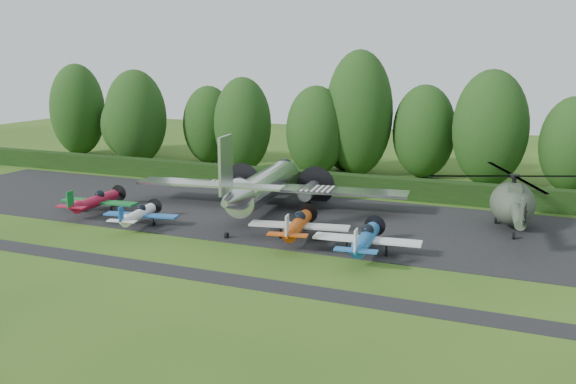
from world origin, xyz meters
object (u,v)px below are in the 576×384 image
at_px(light_plane_red, 96,201).
at_px(light_plane_white, 139,214).
at_px(light_plane_orange, 298,225).
at_px(helicopter, 513,200).
at_px(transport_plane, 263,186).
at_px(light_plane_blue, 366,239).

distance_m(light_plane_red, light_plane_white, 6.38).
relative_size(light_plane_orange, helicopter, 0.51).
bearing_deg(transport_plane, light_plane_orange, -41.59).
bearing_deg(light_plane_red, transport_plane, 32.72).
height_order(light_plane_orange, helicopter, helicopter).
height_order(transport_plane, light_plane_blue, transport_plane).
height_order(transport_plane, helicopter, transport_plane).
distance_m(light_plane_orange, helicopter, 17.61).
relative_size(light_plane_red, light_plane_orange, 0.94).
height_order(transport_plane, light_plane_red, transport_plane).
height_order(light_plane_white, helicopter, helicopter).
bearing_deg(helicopter, light_plane_white, -150.19).
bearing_deg(helicopter, light_plane_blue, -118.95).
distance_m(light_plane_blue, helicopter, 14.61).
bearing_deg(light_plane_blue, transport_plane, 149.35).
relative_size(light_plane_red, light_plane_blue, 0.95).
bearing_deg(light_plane_red, light_plane_blue, -0.41).
bearing_deg(light_plane_orange, light_plane_red, -171.74).
relative_size(light_plane_blue, helicopter, 0.50).
xyz_separation_m(light_plane_white, light_plane_orange, (13.43, 1.26, 0.22)).
bearing_deg(light_plane_blue, helicopter, 59.78).
bearing_deg(helicopter, light_plane_red, -157.07).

